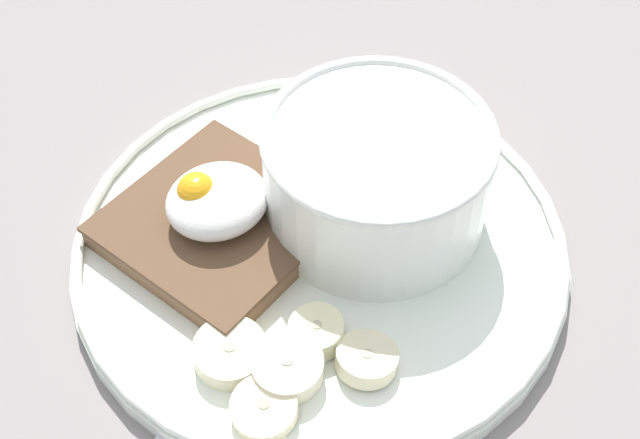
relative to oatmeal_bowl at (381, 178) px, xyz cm
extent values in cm
cube|color=gray|center=(3.62, -0.34, -5.23)|extent=(120.00, 120.00, 2.00)
cylinder|color=white|center=(3.62, -0.34, -3.73)|extent=(26.43, 26.43, 1.00)
torus|color=white|center=(3.62, -0.34, -2.93)|extent=(26.23, 26.23, 0.60)
cylinder|color=white|center=(0.00, 0.00, -0.22)|extent=(11.90, 11.90, 6.01)
torus|color=white|center=(0.00, 0.00, 2.78)|extent=(12.10, 12.10, 0.60)
cylinder|color=beige|center=(0.00, 0.00, -0.50)|extent=(10.50, 10.50, 5.07)
ellipsoid|color=beige|center=(0.00, 0.00, 1.84)|extent=(9.97, 9.97, 1.20)
ellipsoid|color=#CEAE8F|center=(-2.40, 2.30, 2.08)|extent=(1.34, 1.15, 0.49)
ellipsoid|color=#9A7047|center=(1.49, -0.05, 2.11)|extent=(1.44, 1.53, 0.55)
ellipsoid|color=#976A42|center=(1.34, 2.01, 2.10)|extent=(1.45, 1.31, 0.52)
cube|color=brown|center=(7.56, -3.99, -1.88)|extent=(13.03, 13.03, 0.30)
cube|color=brown|center=(7.56, -3.99, -2.51)|extent=(12.77, 12.77, 1.45)
ellipsoid|color=white|center=(7.56, -3.99, -0.56)|extent=(5.46, 5.01, 2.45)
sphere|color=orange|center=(8.34, -4.59, 0.10)|extent=(2.08, 2.08, 2.08)
cylinder|color=#EDE4C1|center=(9.52, 5.34, -2.50)|extent=(4.67, 4.71, 1.57)
cylinder|color=#B9B297|center=(9.52, 5.34, -1.82)|extent=(0.84, 0.84, 0.16)
cylinder|color=beige|center=(11.28, 3.09, -2.57)|extent=(4.48, 4.51, 1.42)
cylinder|color=#B6AE90|center=(11.28, 3.09, -1.95)|extent=(0.80, 0.81, 0.15)
cylinder|color=#F8E5BA|center=(11.53, 6.43, -2.67)|extent=(4.43, 4.40, 1.35)
cylinder|color=#C1B391|center=(11.53, 6.43, -2.22)|extent=(0.79, 0.79, 0.20)
cylinder|color=beige|center=(7.23, 4.51, -2.55)|extent=(3.62, 3.56, 1.47)
cylinder|color=#B9B48C|center=(7.23, 4.51, -1.93)|extent=(0.64, 0.64, 0.16)
cylinder|color=beige|center=(6.13, 7.06, -2.67)|extent=(4.12, 4.08, 1.31)
cylinder|color=#B8AE8D|center=(6.13, 7.06, -2.20)|extent=(0.74, 0.73, 0.19)
camera|label=1|loc=(20.81, 24.01, 33.87)|focal=50.00mm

